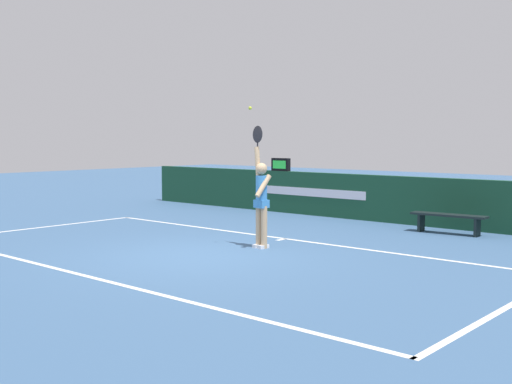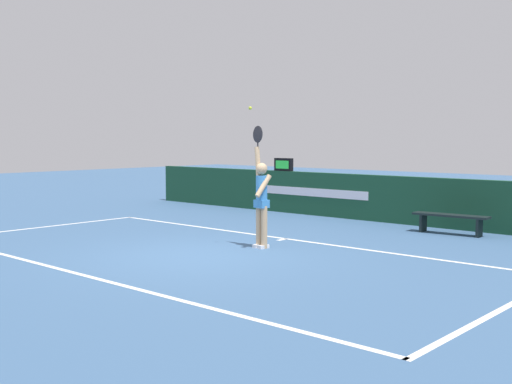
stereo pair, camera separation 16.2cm
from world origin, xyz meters
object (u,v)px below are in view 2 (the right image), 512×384
speed_display (284,165)px  tennis_player (261,197)px  tennis_ball (250,108)px  courtside_bench_near (451,219)px

speed_display → tennis_player: size_ratio=0.25×
tennis_ball → courtside_bench_near: tennis_ball is taller
speed_display → tennis_player: tennis_player is taller
speed_display → courtside_bench_near: (5.65, -0.85, -1.06)m
tennis_ball → courtside_bench_near: (2.15, 4.45, -2.43)m
speed_display → courtside_bench_near: size_ratio=0.36×
speed_display → tennis_ball: (3.50, -5.30, 1.36)m
tennis_ball → tennis_player: bearing=57.9°
speed_display → tennis_ball: size_ratio=9.32×
tennis_player → courtside_bench_near: size_ratio=1.41×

